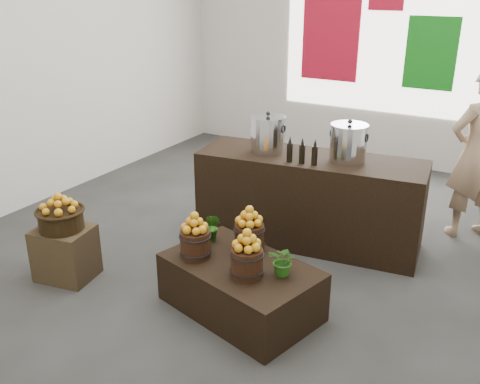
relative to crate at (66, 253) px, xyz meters
The scene contains 22 objects.
ground 1.92m from the crate, 49.19° to the left, with size 7.00×7.00×0.00m, color #3B3B38.
back_wall 5.39m from the crate, 75.86° to the left, with size 6.00×0.04×4.00m, color beige.
back_opening 5.45m from the crate, 72.57° to the left, with size 3.20×0.02×2.40m, color white.
deco_red_left 5.22m from the crate, 82.51° to the left, with size 0.90×0.04×1.40m, color #B20D25.
deco_green_right 5.55m from the crate, 66.41° to the left, with size 0.70×0.04×1.00m, color #127416.
crate is the anchor object (origin of this frame).
wicker_basket 0.35m from the crate, ahead, with size 0.41×0.41×0.19m, color black.
apples_in_basket 0.53m from the crate, ahead, with size 0.32×0.32×0.17m, color #A21F05, non-canonical shape.
display_table 1.75m from the crate, 12.12° to the left, with size 1.30×0.80×0.45m, color black.
apple_bucket_front_left 1.38m from the crate, 12.34° to the left, with size 0.26×0.26×0.24m, color #34170E.
apples_in_bucket_front_left 1.44m from the crate, 12.34° to the left, with size 0.19×0.19×0.17m, color #A21F05, non-canonical shape.
apple_bucket_front_right 1.89m from the crate, ahead, with size 0.26×0.26×0.24m, color #34170E.
apples_in_bucket_front_right 1.94m from the crate, ahead, with size 0.19×0.19×0.17m, color #A21F05, non-canonical shape.
apple_bucket_rear 1.79m from the crate, 20.98° to the left, with size 0.26×0.26×0.24m, color #34170E.
apples_in_bucket_rear 1.84m from the crate, 20.98° to the left, with size 0.19×0.19×0.17m, color #A21F05, non-canonical shape.
herb_garnish_right 2.16m from the crate, 10.37° to the left, with size 0.23×0.20×0.26m, color #205511.
herb_garnish_left 1.45m from the crate, 24.94° to the left, with size 0.15×0.12×0.28m, color #205511.
counter 2.53m from the crate, 48.27° to the left, with size 2.35×0.75×0.96m, color black.
stock_pot_left 2.35m from the crate, 56.56° to the left, with size 0.36×0.36×0.36m, color silver.
stock_pot_center 2.95m from the crate, 43.29° to the left, with size 0.36×0.36×0.36m, color silver.
oil_cruets 2.52m from the crate, 43.97° to the left, with size 0.26×0.06×0.27m, color black, non-canonical shape.
shopper 4.35m from the crate, 42.91° to the left, with size 0.68×0.45×1.87m, color #9C7E60.
Camera 1 is at (2.45, -4.48, 2.69)m, focal length 40.00 mm.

